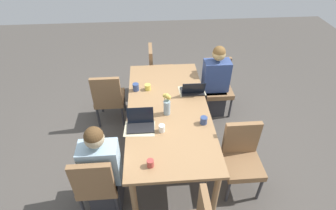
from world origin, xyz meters
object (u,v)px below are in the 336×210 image
at_px(person_far_left_mid, 215,85).
at_px(chair_head_left_right_far, 158,68).
at_px(person_near_left_near, 103,173).
at_px(coffee_mug_centre_right, 148,87).
at_px(chair_near_right_near, 109,96).
at_px(coffee_mug_near_left, 150,163).
at_px(chair_far_left_far, 242,155).
at_px(chair_far_left_mid, 217,83).
at_px(coffee_mug_centre_left, 136,87).
at_px(dining_table, 168,112).
at_px(coffee_mug_far_left, 162,128).
at_px(chair_near_left_near, 97,181).
at_px(laptop_far_left_mid, 193,90).
at_px(flower_vase, 167,104).
at_px(laptop_near_left_near, 141,123).
at_px(coffee_mug_near_right, 204,120).

xyz_separation_m(person_far_left_mid, chair_head_left_right_far, (-0.62, -0.89, -0.03)).
height_order(person_near_left_near, coffee_mug_centre_right, person_near_left_near).
bearing_deg(chair_near_right_near, coffee_mug_near_left, 21.43).
bearing_deg(coffee_mug_centre_right, chair_far_left_far, 44.70).
bearing_deg(chair_far_left_mid, coffee_mug_centre_left, -71.46).
height_order(dining_table, coffee_mug_far_left, coffee_mug_far_left).
height_order(person_far_left_mid, coffee_mug_centre_right, person_far_left_mid).
xyz_separation_m(dining_table, chair_far_left_mid, (-0.87, 0.87, -0.17)).
height_order(chair_head_left_right_far, coffee_mug_near_left, chair_head_left_right_far).
bearing_deg(coffee_mug_far_left, chair_head_left_right_far, 179.10).
height_order(coffee_mug_centre_left, coffee_mug_far_left, coffee_mug_centre_left).
bearing_deg(chair_near_left_near, chair_far_left_mid, 135.71).
height_order(laptop_far_left_mid, coffee_mug_near_left, laptop_far_left_mid).
bearing_deg(coffee_mug_centre_right, chair_near_left_near, -23.68).
distance_m(flower_vase, coffee_mug_far_left, 0.34).
relative_size(chair_near_left_near, coffee_mug_near_left, 10.64).
distance_m(dining_table, coffee_mug_centre_left, 0.61).
bearing_deg(dining_table, person_near_left_near, -43.72).
xyz_separation_m(chair_far_left_mid, person_far_left_mid, (0.07, -0.06, 0.03)).
distance_m(laptop_near_left_near, coffee_mug_near_right, 0.75).
relative_size(laptop_near_left_near, coffee_mug_near_right, 3.40).
bearing_deg(dining_table, coffee_mug_centre_left, -135.82).
bearing_deg(chair_near_right_near, chair_far_left_far, 52.48).
height_order(chair_far_left_far, coffee_mug_near_right, chair_far_left_far).
height_order(chair_far_left_mid, person_far_left_mid, person_far_left_mid).
xyz_separation_m(dining_table, coffee_mug_centre_left, (-0.43, -0.42, 0.12)).
xyz_separation_m(coffee_mug_near_left, coffee_mug_centre_left, (-1.35, -0.17, 0.01)).
distance_m(chair_far_left_mid, coffee_mug_centre_left, 1.39).
relative_size(chair_near_left_near, coffee_mug_far_left, 9.85).
xyz_separation_m(chair_near_right_near, coffee_mug_centre_right, (0.20, 0.61, 0.28)).
relative_size(dining_table, coffee_mug_near_left, 26.36).
bearing_deg(person_far_left_mid, coffee_mug_near_right, -20.13).
bearing_deg(person_far_left_mid, dining_table, -45.79).
bearing_deg(chair_near_right_near, coffee_mug_far_left, 35.44).
bearing_deg(laptop_far_left_mid, coffee_mug_centre_left, -99.01).
relative_size(flower_vase, coffee_mug_far_left, 3.42).
relative_size(coffee_mug_near_left, coffee_mug_centre_left, 0.79).
relative_size(laptop_far_left_mid, coffee_mug_near_left, 3.78).
relative_size(flower_vase, laptop_near_left_near, 0.98).
bearing_deg(coffee_mug_far_left, dining_table, 166.17).
bearing_deg(chair_far_left_far, dining_table, -128.31).
bearing_deg(coffee_mug_far_left, person_far_left_mid, 142.89).
bearing_deg(laptop_near_left_near, coffee_mug_near_right, 89.28).
bearing_deg(chair_head_left_right_far, laptop_near_left_near, -9.06).
distance_m(person_far_left_mid, coffee_mug_far_left, 1.54).
xyz_separation_m(person_far_left_mid, coffee_mug_near_left, (1.71, -1.06, 0.26)).
bearing_deg(chair_far_left_far, flower_vase, -122.83).
distance_m(person_far_left_mid, coffee_mug_near_left, 2.02).
relative_size(chair_head_left_right_far, laptop_far_left_mid, 2.81).
distance_m(chair_near_left_near, coffee_mug_centre_right, 1.47).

